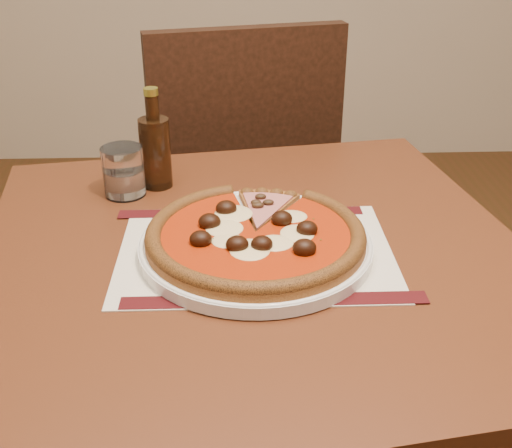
% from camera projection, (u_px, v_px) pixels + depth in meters
% --- Properties ---
extents(table, '(0.91, 0.91, 0.75)m').
position_uv_depth(table, '(257.00, 304.00, 1.00)').
color(table, '#612F17').
rests_on(table, ground).
extents(chair_far, '(0.54, 0.54, 0.96)m').
position_uv_depth(chair_far, '(237.00, 181.00, 1.66)').
color(chair_far, black).
rests_on(chair_far, ground).
extents(placemat, '(0.40, 0.29, 0.00)m').
position_uv_depth(placemat, '(256.00, 252.00, 0.94)').
color(placemat, silver).
rests_on(placemat, table).
extents(plate, '(0.34, 0.34, 0.02)m').
position_uv_depth(plate, '(256.00, 246.00, 0.94)').
color(plate, white).
rests_on(plate, placemat).
extents(pizza, '(0.32, 0.32, 0.04)m').
position_uv_depth(pizza, '(256.00, 234.00, 0.93)').
color(pizza, '#9E6226').
rests_on(pizza, plate).
extents(ham_slice, '(0.10, 0.14, 0.02)m').
position_uv_depth(ham_slice, '(271.00, 210.00, 1.00)').
color(ham_slice, '#9E6226').
rests_on(ham_slice, plate).
extents(water_glass, '(0.09, 0.09, 0.09)m').
position_uv_depth(water_glass, '(124.00, 171.00, 1.10)').
color(water_glass, white).
rests_on(water_glass, table).
extents(bottle, '(0.05, 0.05, 0.18)m').
position_uv_depth(bottle, '(155.00, 149.00, 1.12)').
color(bottle, '#351D0D').
rests_on(bottle, table).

